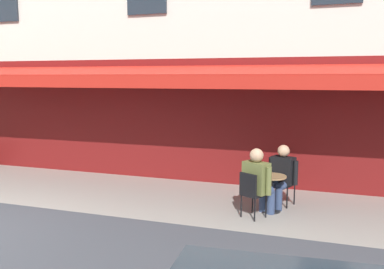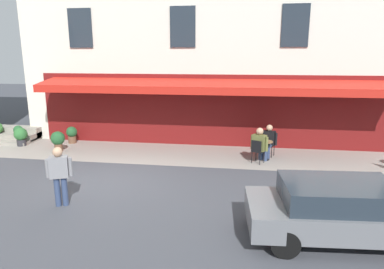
# 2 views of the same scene
# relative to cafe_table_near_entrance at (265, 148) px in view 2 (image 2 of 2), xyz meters

# --- Properties ---
(ground_plane) EXTENTS (70.00, 70.00, 0.00)m
(ground_plane) POSITION_rel_cafe_table_near_entrance_xyz_m (5.23, 3.11, -0.49)
(ground_plane) COLOR #42444C
(sidewalk_cafe_terrace) EXTENTS (20.50, 3.20, 0.01)m
(sidewalk_cafe_terrace) POSITION_rel_cafe_table_near_entrance_xyz_m (1.98, -0.29, -0.49)
(sidewalk_cafe_terrace) COLOR gray
(sidewalk_cafe_terrace) RESTS_ON ground_plane
(back_alley_steps) EXTENTS (2.40, 1.75, 0.60)m
(back_alley_steps) POSITION_rel_cafe_table_near_entrance_xyz_m (11.83, -1.49, -0.25)
(back_alley_steps) COLOR gray
(back_alley_steps) RESTS_ON ground_plane
(cafe_table_near_entrance) EXTENTS (0.60, 0.60, 0.75)m
(cafe_table_near_entrance) POSITION_rel_cafe_table_near_entrance_xyz_m (0.00, 0.00, 0.00)
(cafe_table_near_entrance) COLOR black
(cafe_table_near_entrance) RESTS_ON ground_plane
(cafe_chair_black_by_window) EXTENTS (0.55, 0.55, 0.91)m
(cafe_chair_black_by_window) POSITION_rel_cafe_table_near_entrance_xyz_m (0.31, 0.55, 0.06)
(cafe_chair_black_by_window) COLOR black
(cafe_chair_black_by_window) RESTS_ON ground_plane
(cafe_chair_black_under_awning) EXTENTS (0.52, 0.52, 0.91)m
(cafe_chair_black_under_awning) POSITION_rel_cafe_table_near_entrance_xyz_m (-0.23, -0.59, 0.06)
(cafe_chair_black_under_awning) COLOR black
(cafe_chair_black_under_awning) RESTS_ON ground_plane
(seated_patron_in_black) EXTENTS (0.64, 0.64, 1.32)m
(seated_patron_in_black) POSITION_rel_cafe_table_near_entrance_xyz_m (-0.15, -0.39, 0.21)
(seated_patron_in_black) COLOR navy
(seated_patron_in_black) RESTS_ON ground_plane
(seated_companion_in_olive) EXTENTS (0.66, 0.69, 1.37)m
(seated_companion_in_olive) POSITION_rel_cafe_table_near_entrance_xyz_m (0.20, 0.36, 0.23)
(seated_companion_in_olive) COLOR navy
(seated_companion_in_olive) RESTS_ON ground_plane
(walking_pedestrian_in_grey) EXTENTS (0.64, 0.43, 1.65)m
(walking_pedestrian_in_grey) POSITION_rel_cafe_table_near_entrance_xyz_m (5.72, 5.09, 0.47)
(walking_pedestrian_in_grey) COLOR navy
(walking_pedestrian_in_grey) RESTS_ON ground_plane
(potted_plant_under_sign) EXTENTS (0.49, 0.49, 0.78)m
(potted_plant_under_sign) POSITION_rel_cafe_table_near_entrance_xyz_m (8.76, -1.33, -0.06)
(potted_plant_under_sign) COLOR brown
(potted_plant_under_sign) RESTS_ON ground_plane
(potted_plant_mid_terrace) EXTENTS (0.58, 0.58, 0.83)m
(potted_plant_mid_terrace) POSITION_rel_cafe_table_near_entrance_xyz_m (10.81, -0.53, -0.03)
(potted_plant_mid_terrace) COLOR #2D2D33
(potted_plant_mid_terrace) RESTS_ON ground_plane
(potted_plant_entrance_left) EXTENTS (0.58, 0.58, 0.87)m
(potted_plant_entrance_left) POSITION_rel_cafe_table_near_entrance_xyz_m (8.65, 0.09, 0.02)
(potted_plant_entrance_left) COLOR brown
(potted_plant_entrance_left) RESTS_ON ground_plane
(potted_plant_entrance_right) EXTENTS (0.43, 0.43, 0.76)m
(potted_plant_entrance_right) POSITION_rel_cafe_table_near_entrance_xyz_m (11.44, -1.26, -0.06)
(potted_plant_entrance_right) COLOR brown
(potted_plant_entrance_right) RESTS_ON ground_plane
(parked_car_grey) EXTENTS (4.42, 2.12, 1.33)m
(parked_car_grey) POSITION_rel_cafe_table_near_entrance_xyz_m (-1.36, 5.80, 0.22)
(parked_car_grey) COLOR slate
(parked_car_grey) RESTS_ON ground_plane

